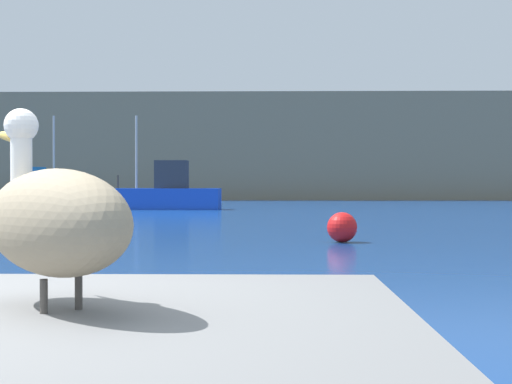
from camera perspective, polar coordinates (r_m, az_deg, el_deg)
name	(u,v)px	position (r m, az deg, el deg)	size (l,w,h in m)	color
hillside_backdrop	(255,150)	(69.72, -0.07, 3.16)	(140.00, 16.13, 8.85)	#7F755B
pelican	(54,219)	(3.07, -14.88, -2.00)	(0.96, 1.06, 0.81)	gray
fishing_boat_blue	(168,193)	(40.50, -6.59, -0.10)	(5.63, 1.80, 4.98)	blue
fishing_boat_teal	(26,194)	(47.17, -16.86, -0.16)	(6.58, 3.09, 5.36)	teal
mooring_buoy	(342,227)	(17.99, 6.47, -2.65)	(0.71, 0.71, 0.71)	red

